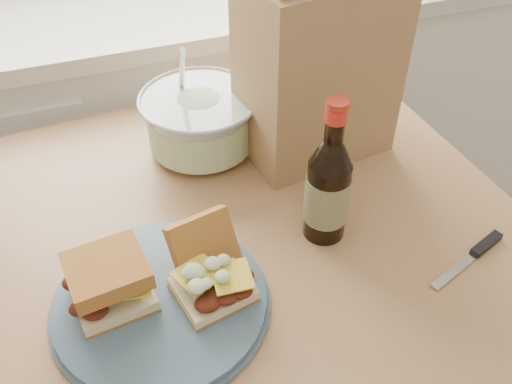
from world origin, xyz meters
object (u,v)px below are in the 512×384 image
object	(u,v)px
coleslaw_bowl	(200,123)
paper_bag	(318,67)
dining_table	(241,309)
beer_bottle	(328,188)
plate	(161,302)

from	to	relation	value
coleslaw_bowl	paper_bag	xyz separation A→B (m)	(0.21, -0.06, 0.11)
paper_bag	coleslaw_bowl	bearing A→B (deg)	154.65
dining_table	paper_bag	size ratio (longest dim) A/B	3.11
coleslaw_bowl	beer_bottle	distance (m)	0.32
dining_table	plate	size ratio (longest dim) A/B	3.44
dining_table	beer_bottle	bearing A→B (deg)	3.44
plate	paper_bag	world-z (taller)	paper_bag
dining_table	beer_bottle	xyz separation A→B (m)	(0.15, 0.02, 0.22)
coleslaw_bowl	paper_bag	distance (m)	0.25
dining_table	paper_bag	world-z (taller)	paper_bag
coleslaw_bowl	plate	bearing A→B (deg)	-114.31
plate	beer_bottle	size ratio (longest dim) A/B	1.20
dining_table	beer_bottle	world-z (taller)	beer_bottle
beer_bottle	paper_bag	distance (m)	0.25
plate	coleslaw_bowl	world-z (taller)	coleslaw_bowl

